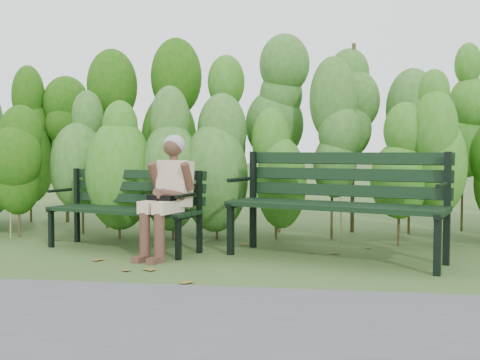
# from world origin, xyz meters

# --- Properties ---
(ground) EXTENTS (80.00, 80.00, 0.00)m
(ground) POSITION_xyz_m (0.00, 0.00, 0.00)
(ground) COLOR #385321
(footpath) EXTENTS (60.00, 2.50, 0.01)m
(footpath) POSITION_xyz_m (0.00, -2.20, 0.01)
(footpath) COLOR #474749
(footpath) RESTS_ON ground
(hedge_band) EXTENTS (11.04, 1.67, 2.42)m
(hedge_band) POSITION_xyz_m (0.00, 1.86, 1.26)
(hedge_band) COLOR #47381E
(hedge_band) RESTS_ON ground
(leaf_litter) EXTENTS (5.57, 2.11, 0.01)m
(leaf_litter) POSITION_xyz_m (-0.20, -0.36, 0.00)
(leaf_litter) COLOR brown
(leaf_litter) RESTS_ON ground
(bench_left) EXTENTS (1.76, 1.03, 0.84)m
(bench_left) POSITION_xyz_m (-1.23, 0.60, 0.49)
(bench_left) COLOR black
(bench_left) RESTS_ON ground
(bench_right) EXTENTS (2.16, 1.34, 1.03)m
(bench_right) POSITION_xyz_m (0.94, 0.41, 0.61)
(bench_right) COLOR black
(bench_right) RESTS_ON ground
(seated_woman) EXTENTS (0.52, 0.73, 1.19)m
(seated_woman) POSITION_xyz_m (-0.70, 0.26, 0.68)
(seated_woman) COLOR beige
(seated_woman) RESTS_ON ground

